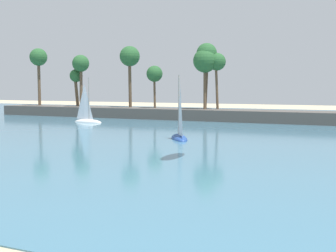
% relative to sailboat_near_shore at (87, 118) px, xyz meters
% --- Properties ---
extents(sea, '(220.00, 95.22, 0.06)m').
position_rel_sailboat_near_shore_xyz_m(sea, '(29.11, 3.84, -0.68)').
color(sea, teal).
rests_on(sea, ground).
extents(palm_headland, '(108.03, 6.02, 12.75)m').
position_rel_sailboat_near_shore_xyz_m(palm_headland, '(25.72, 11.56, 2.23)').
color(palm_headland, '#514C47').
rests_on(palm_headland, ground).
extents(sailboat_near_shore, '(5.10, 1.93, 7.23)m').
position_rel_sailboat_near_shore_xyz_m(sailboat_near_shore, '(0.00, 0.00, 0.00)').
color(sailboat_near_shore, white).
rests_on(sailboat_near_shore, sea).
extents(sailboat_mid_bay, '(3.81, 4.89, 7.04)m').
position_rel_sailboat_near_shore_xyz_m(sailboat_mid_bay, '(20.72, -13.77, -0.02)').
color(sailboat_mid_bay, '#234793').
rests_on(sailboat_mid_bay, sea).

